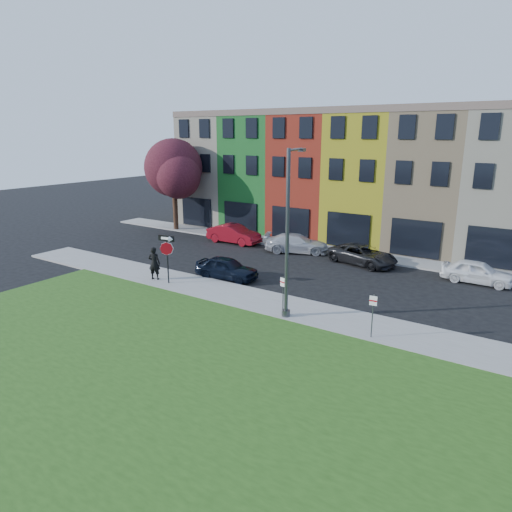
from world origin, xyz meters
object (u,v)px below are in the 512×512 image
Objects in this scene: stop_sign at (167,249)px; street_lamp at (289,234)px; man at (154,263)px; sedan_near at (227,268)px.

stop_sign is 0.36× the size of street_lamp.
street_lamp reaches higher than man.
stop_sign reaches higher than sedan_near.
street_lamp is (8.19, -0.32, 1.93)m from stop_sign.
man is 0.49× the size of sedan_near.
sedan_near is at bearing 42.82° from stop_sign.
man reaches higher than sedan_near.
street_lamp is (9.35, -0.39, 2.97)m from man.
man is at bearing 125.04° from sedan_near.
man is at bearing 165.34° from street_lamp.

